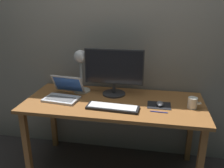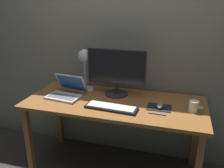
{
  "view_description": "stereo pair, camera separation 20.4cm",
  "coord_description": "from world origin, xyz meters",
  "px_view_note": "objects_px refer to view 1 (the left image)",
  "views": [
    {
      "loc": [
        0.34,
        -1.94,
        1.6
      ],
      "look_at": [
        -0.01,
        -0.05,
        0.92
      ],
      "focal_mm": 38.14,
      "sensor_mm": 36.0,
      "label": 1
    },
    {
      "loc": [
        0.53,
        -1.89,
        1.6
      ],
      "look_at": [
        -0.01,
        -0.05,
        0.92
      ],
      "focal_mm": 38.14,
      "sensor_mm": 36.0,
      "label": 2
    }
  ],
  "objects_px": {
    "monitor": "(114,70)",
    "coffee_mug": "(193,103)",
    "mouse": "(160,104)",
    "pen": "(159,112)",
    "laptop": "(64,92)",
    "keyboard_main": "(113,107)",
    "desk_lamp": "(81,64)"
  },
  "relations": [
    {
      "from": "monitor",
      "to": "coffee_mug",
      "type": "relative_size",
      "value": 4.87
    },
    {
      "from": "mouse",
      "to": "coffee_mug",
      "type": "relative_size",
      "value": 0.85
    },
    {
      "from": "mouse",
      "to": "pen",
      "type": "height_order",
      "value": "mouse"
    },
    {
      "from": "monitor",
      "to": "mouse",
      "type": "height_order",
      "value": "monitor"
    },
    {
      "from": "laptop",
      "to": "pen",
      "type": "relative_size",
      "value": 2.43
    },
    {
      "from": "keyboard_main",
      "to": "mouse",
      "type": "distance_m",
      "value": 0.41
    },
    {
      "from": "keyboard_main",
      "to": "laptop",
      "type": "bearing_deg",
      "value": 161.3
    },
    {
      "from": "monitor",
      "to": "desk_lamp",
      "type": "xyz_separation_m",
      "value": [
        -0.33,
        0.02,
        0.04
      ]
    },
    {
      "from": "mouse",
      "to": "pen",
      "type": "xyz_separation_m",
      "value": [
        -0.01,
        -0.13,
        -0.02
      ]
    },
    {
      "from": "mouse",
      "to": "monitor",
      "type": "bearing_deg",
      "value": 156.41
    },
    {
      "from": "keyboard_main",
      "to": "mouse",
      "type": "xyz_separation_m",
      "value": [
        0.39,
        0.13,
        0.01
      ]
    },
    {
      "from": "desk_lamp",
      "to": "pen",
      "type": "xyz_separation_m",
      "value": [
        0.76,
        -0.34,
        -0.28
      ]
    },
    {
      "from": "laptop",
      "to": "pen",
      "type": "height_order",
      "value": "laptop"
    },
    {
      "from": "keyboard_main",
      "to": "desk_lamp",
      "type": "bearing_deg",
      "value": 137.49
    },
    {
      "from": "laptop",
      "to": "mouse",
      "type": "distance_m",
      "value": 0.88
    },
    {
      "from": "desk_lamp",
      "to": "pen",
      "type": "distance_m",
      "value": 0.88
    },
    {
      "from": "keyboard_main",
      "to": "laptop",
      "type": "xyz_separation_m",
      "value": [
        -0.48,
        0.16,
        0.04
      ]
    },
    {
      "from": "laptop",
      "to": "desk_lamp",
      "type": "distance_m",
      "value": 0.31
    },
    {
      "from": "keyboard_main",
      "to": "coffee_mug",
      "type": "xyz_separation_m",
      "value": [
        0.66,
        0.13,
        0.03
      ]
    },
    {
      "from": "laptop",
      "to": "keyboard_main",
      "type": "bearing_deg",
      "value": -18.7
    },
    {
      "from": "keyboard_main",
      "to": "coffee_mug",
      "type": "height_order",
      "value": "coffee_mug"
    },
    {
      "from": "monitor",
      "to": "coffee_mug",
      "type": "xyz_separation_m",
      "value": [
        0.7,
        -0.18,
        -0.2
      ]
    },
    {
      "from": "keyboard_main",
      "to": "mouse",
      "type": "relative_size",
      "value": 4.67
    },
    {
      "from": "mouse",
      "to": "pen",
      "type": "relative_size",
      "value": 0.69
    },
    {
      "from": "monitor",
      "to": "laptop",
      "type": "xyz_separation_m",
      "value": [
        -0.44,
        -0.15,
        -0.19
      ]
    },
    {
      "from": "keyboard_main",
      "to": "desk_lamp",
      "type": "xyz_separation_m",
      "value": [
        -0.37,
        0.34,
        0.27
      ]
    },
    {
      "from": "monitor",
      "to": "pen",
      "type": "xyz_separation_m",
      "value": [
        0.43,
        -0.32,
        -0.24
      ]
    },
    {
      "from": "keyboard_main",
      "to": "coffee_mug",
      "type": "relative_size",
      "value": 3.95
    },
    {
      "from": "keyboard_main",
      "to": "desk_lamp",
      "type": "distance_m",
      "value": 0.58
    },
    {
      "from": "keyboard_main",
      "to": "monitor",
      "type": "bearing_deg",
      "value": 97.96
    },
    {
      "from": "desk_lamp",
      "to": "mouse",
      "type": "bearing_deg",
      "value": -15.67
    },
    {
      "from": "monitor",
      "to": "laptop",
      "type": "height_order",
      "value": "monitor"
    }
  ]
}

